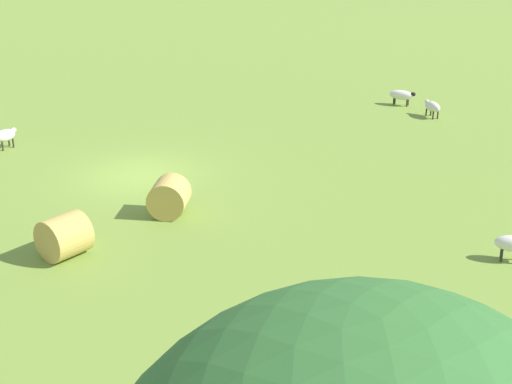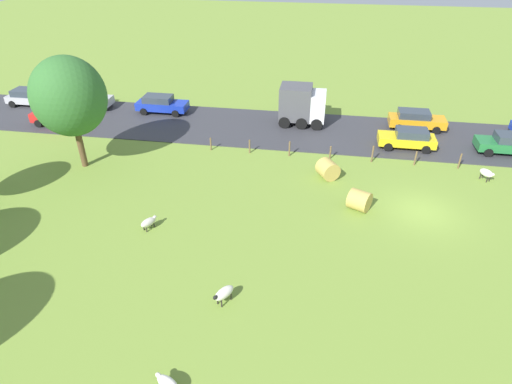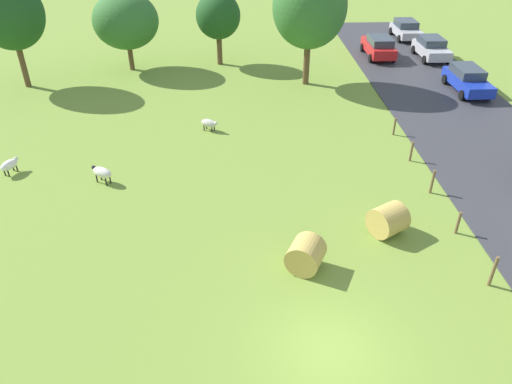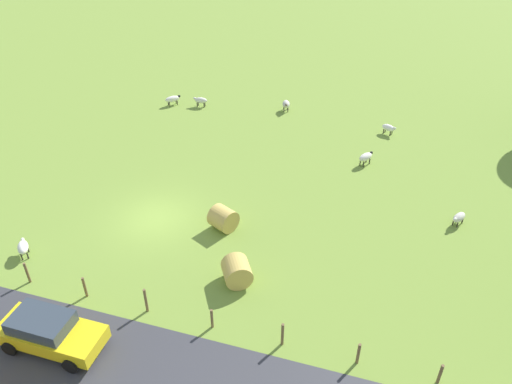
{
  "view_description": "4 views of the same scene",
  "coord_description": "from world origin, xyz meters",
  "px_view_note": "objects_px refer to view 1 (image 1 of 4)",
  "views": [
    {
      "loc": [
        4.36,
        26.92,
        10.52
      ],
      "look_at": [
        -2.61,
        5.87,
        1.32
      ],
      "focal_mm": 54.34,
      "sensor_mm": 36.0,
      "label": 1
    },
    {
      "loc": [
        -22.75,
        6.48,
        14.84
      ],
      "look_at": [
        -1.74,
        9.91,
        1.5
      ],
      "focal_mm": 30.15,
      "sensor_mm": 36.0,
      "label": 2
    },
    {
      "loc": [
        -2.67,
        -9.69,
        12.09
      ],
      "look_at": [
        -1.95,
        7.14,
        1.24
      ],
      "focal_mm": 34.06,
      "sensor_mm": 36.0,
      "label": 3
    },
    {
      "loc": [
        18.96,
        11.49,
        16.47
      ],
      "look_at": [
        -2.58,
        4.9,
        1.04
      ],
      "focal_mm": 34.8,
      "sensor_mm": 36.0,
      "label": 4
    }
  ],
  "objects_px": {
    "sheep_2": "(432,107)",
    "hay_bale_1": "(169,197)",
    "sheep_4": "(402,95)",
    "hay_bale_0": "(64,236)",
    "sheep_1": "(5,136)"
  },
  "relations": [
    {
      "from": "hay_bale_1",
      "to": "sheep_2",
      "type": "bearing_deg",
      "value": -153.31
    },
    {
      "from": "hay_bale_0",
      "to": "sheep_2",
      "type": "bearing_deg",
      "value": -152.84
    },
    {
      "from": "sheep_1",
      "to": "hay_bale_0",
      "type": "bearing_deg",
      "value": 97.36
    },
    {
      "from": "sheep_2",
      "to": "hay_bale_1",
      "type": "relative_size",
      "value": 0.91
    },
    {
      "from": "sheep_1",
      "to": "hay_bale_1",
      "type": "bearing_deg",
      "value": 119.75
    },
    {
      "from": "sheep_1",
      "to": "hay_bale_0",
      "type": "relative_size",
      "value": 0.83
    },
    {
      "from": "sheep_4",
      "to": "hay_bale_1",
      "type": "distance_m",
      "value": 16.32
    },
    {
      "from": "sheep_4",
      "to": "hay_bale_0",
      "type": "distance_m",
      "value": 20.37
    },
    {
      "from": "hay_bale_1",
      "to": "sheep_1",
      "type": "bearing_deg",
      "value": -60.25
    },
    {
      "from": "sheep_1",
      "to": "hay_bale_0",
      "type": "distance_m",
      "value": 10.68
    },
    {
      "from": "sheep_4",
      "to": "sheep_1",
      "type": "bearing_deg",
      "value": 1.73
    },
    {
      "from": "sheep_4",
      "to": "hay_bale_0",
      "type": "bearing_deg",
      "value": 33.19
    },
    {
      "from": "hay_bale_0",
      "to": "hay_bale_1",
      "type": "height_order",
      "value": "hay_bale_0"
    },
    {
      "from": "sheep_1",
      "to": "sheep_4",
      "type": "relative_size",
      "value": 0.9
    },
    {
      "from": "sheep_4",
      "to": "hay_bale_0",
      "type": "height_order",
      "value": "hay_bale_0"
    }
  ]
}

